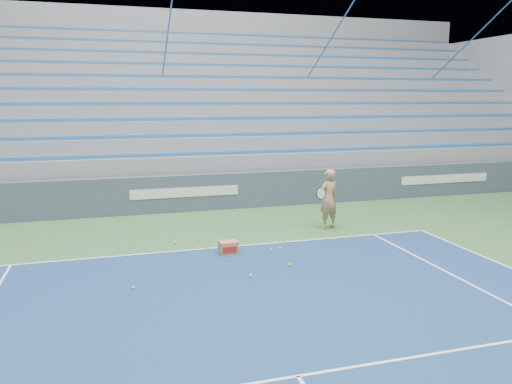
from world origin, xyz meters
TOP-DOWN VIEW (x-y plane):
  - sponsor_barrier at (0.00, 15.88)m, footprint 30.00×0.32m
  - bleachers at (0.00, 21.60)m, footprint 31.00×9.15m
  - tennis_player at (3.28, 12.81)m, footprint 0.93×0.88m
  - ball_box at (0.30, 11.39)m, footprint 0.41×0.33m
  - tennis_ball_0 at (-0.08, 11.81)m, footprint 0.07×0.07m
  - tennis_ball_1 at (-0.72, 12.50)m, footprint 0.07×0.07m
  - tennis_ball_2 at (1.29, 10.25)m, footprint 0.07×0.07m
  - tennis_ball_3 at (1.48, 11.37)m, footprint 0.07×0.07m
  - tennis_ball_4 at (1.24, 11.29)m, footprint 0.07×0.07m
  - tennis_ball_5 at (-0.26, 11.97)m, footprint 0.07×0.07m
  - tennis_ball_6 at (-1.79, 9.86)m, footprint 0.07×0.07m
  - tennis_ball_7 at (0.37, 9.86)m, footprint 0.07×0.07m

SIDE VIEW (x-z plane):
  - tennis_ball_0 at x=-0.08m, z-range 0.00..0.07m
  - tennis_ball_1 at x=-0.72m, z-range 0.00..0.07m
  - tennis_ball_2 at x=1.29m, z-range 0.00..0.07m
  - tennis_ball_3 at x=1.48m, z-range 0.00..0.07m
  - tennis_ball_4 at x=1.24m, z-range 0.00..0.07m
  - tennis_ball_5 at x=-0.26m, z-range 0.00..0.07m
  - tennis_ball_6 at x=-1.79m, z-range 0.00..0.07m
  - tennis_ball_7 at x=0.37m, z-range 0.00..0.07m
  - ball_box at x=0.30m, z-range 0.00..0.29m
  - sponsor_barrier at x=0.00m, z-range 0.00..1.10m
  - tennis_player at x=3.28m, z-range 0.00..1.56m
  - bleachers at x=0.00m, z-range -1.29..6.01m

